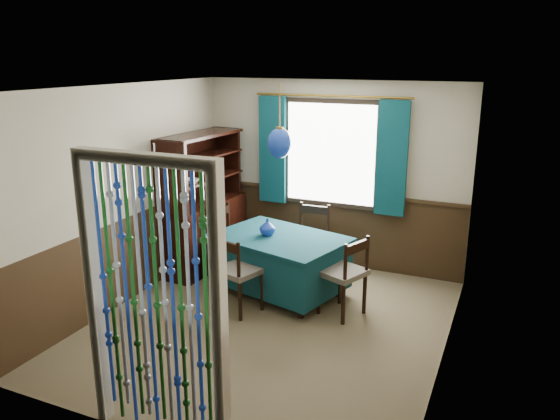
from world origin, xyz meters
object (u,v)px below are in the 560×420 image
at_px(chair_right, 344,274).
at_px(vase_table, 267,228).
at_px(dining_table, 280,260).
at_px(bowl_shelf, 191,181).
at_px(chair_left, 227,241).
at_px(vase_sideboard, 218,189).
at_px(pendant_lamp, 280,143).
at_px(sideboard, 203,222).
at_px(chair_near, 237,272).
at_px(chair_far, 311,239).

bearing_deg(chair_right, vase_table, 99.39).
height_order(dining_table, bowl_shelf, bowl_shelf).
height_order(chair_left, vase_sideboard, vase_sideboard).
relative_size(chair_left, pendant_lamp, 1.13).
xyz_separation_m(sideboard, bowl_shelf, (0.06, -0.33, 0.65)).
height_order(chair_near, chair_right, chair_right).
height_order(chair_far, chair_left, chair_left).
bearing_deg(dining_table, sideboard, 177.47).
xyz_separation_m(bowl_shelf, vase_sideboard, (0.00, 0.64, -0.26)).
distance_m(chair_near, vase_table, 0.72).
height_order(chair_right, pendant_lamp, pendant_lamp).
bearing_deg(vase_table, vase_sideboard, 146.55).
xyz_separation_m(chair_near, pendant_lamp, (0.23, 0.64, 1.36)).
relative_size(chair_right, pendant_lamp, 1.11).
bearing_deg(pendant_lamp, bowl_shelf, 176.68).
height_order(bowl_shelf, vase_sideboard, bowl_shelf).
bearing_deg(dining_table, vase_table, -162.69).
relative_size(dining_table, chair_near, 1.91).
relative_size(chair_near, chair_far, 0.98).
relative_size(pendant_lamp, vase_sideboard, 3.97).
xyz_separation_m(dining_table, chair_far, (0.12, 0.72, 0.07)).
xyz_separation_m(chair_far, chair_right, (0.76, -0.96, -0.00)).
height_order(chair_far, vase_table, chair_far).
xyz_separation_m(vase_table, vase_sideboard, (-1.10, 0.72, 0.20)).
height_order(chair_near, chair_far, chair_far).
bearing_deg(chair_far, vase_sideboard, -1.71).
bearing_deg(pendant_lamp, sideboard, 162.74).
bearing_deg(chair_left, vase_sideboard, -125.94).
height_order(sideboard, bowl_shelf, sideboard).
relative_size(dining_table, pendant_lamp, 2.08).
bearing_deg(vase_sideboard, chair_right, -24.01).
distance_m(chair_left, vase_table, 0.77).
bearing_deg(chair_right, dining_table, 96.87).
xyz_separation_m(chair_left, vase_table, (0.67, -0.20, 0.32)).
distance_m(bowl_shelf, vase_sideboard, 0.69).
bearing_deg(chair_near, dining_table, 87.83).
bearing_deg(pendant_lamp, chair_near, -109.83).
height_order(chair_right, bowl_shelf, bowl_shelf).
bearing_deg(chair_left, chair_far, 134.19).
bearing_deg(chair_near, bowl_shelf, 162.62).
bearing_deg(pendant_lamp, chair_far, 80.35).
bearing_deg(sideboard, chair_near, -40.20).
height_order(chair_far, bowl_shelf, bowl_shelf).
bearing_deg(bowl_shelf, chair_right, -8.18).
height_order(pendant_lamp, vase_table, pendant_lamp).
distance_m(chair_right, vase_sideboard, 2.40).
relative_size(sideboard, vase_table, 9.91).
relative_size(pendant_lamp, bowl_shelf, 3.75).
height_order(chair_near, vase_table, vase_table).
xyz_separation_m(chair_left, vase_sideboard, (-0.43, 0.52, 0.52)).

